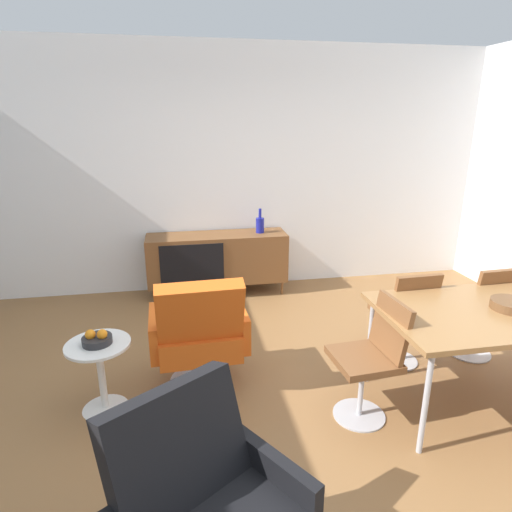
% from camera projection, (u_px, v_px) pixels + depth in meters
% --- Properties ---
extents(ground_plane, '(8.32, 8.32, 0.00)m').
position_uv_depth(ground_plane, '(269.00, 416.00, 2.99)').
color(ground_plane, olive).
extents(wall_back, '(6.80, 0.12, 2.80)m').
position_uv_depth(wall_back, '(224.00, 171.00, 5.00)').
color(wall_back, white).
rests_on(wall_back, ground_plane).
extents(sideboard, '(1.60, 0.45, 0.72)m').
position_uv_depth(sideboard, '(217.00, 258.00, 4.99)').
color(sideboard, brown).
rests_on(sideboard, ground_plane).
extents(vase_cobalt, '(0.09, 0.09, 0.28)m').
position_uv_depth(vase_cobalt, '(260.00, 224.00, 4.96)').
color(vase_cobalt, navy).
rests_on(vase_cobalt, sideboard).
extents(dining_table, '(1.60, 0.90, 0.74)m').
position_uv_depth(dining_table, '(496.00, 314.00, 2.95)').
color(dining_table, olive).
rests_on(dining_table, ground_plane).
extents(wooden_bowl_on_table, '(0.26, 0.26, 0.06)m').
position_uv_depth(wooden_bowl_on_table, '(511.00, 305.00, 2.92)').
color(wooden_bowl_on_table, brown).
rests_on(wooden_bowl_on_table, dining_table).
extents(dining_chair_back_right, '(0.42, 0.44, 0.86)m').
position_uv_depth(dining_chair_back_right, '(482.00, 307.00, 3.60)').
color(dining_chair_back_right, brown).
rests_on(dining_chair_back_right, ground_plane).
extents(dining_chair_back_left, '(0.41, 0.44, 0.86)m').
position_uv_depth(dining_chair_back_left, '(405.00, 314.00, 3.48)').
color(dining_chair_back_left, brown).
rests_on(dining_chair_back_left, ground_plane).
extents(dining_chair_near_window, '(0.45, 0.43, 0.86)m').
position_uv_depth(dining_chair_near_window, '(372.00, 355.00, 2.87)').
color(dining_chair_near_window, brown).
rests_on(dining_chair_near_window, ground_plane).
extents(lounge_chair_red, '(0.74, 0.68, 0.95)m').
position_uv_depth(lounge_chair_red, '(199.00, 332.00, 3.20)').
color(lounge_chair_red, '#D85919').
rests_on(lounge_chair_red, ground_plane).
extents(side_table_round, '(0.44, 0.44, 0.52)m').
position_uv_depth(side_table_round, '(101.00, 369.00, 2.98)').
color(side_table_round, white).
rests_on(side_table_round, ground_plane).
extents(fruit_bowl, '(0.20, 0.20, 0.11)m').
position_uv_depth(fruit_bowl, '(97.00, 339.00, 2.91)').
color(fruit_bowl, '#262628').
rests_on(fruit_bowl, side_table_round).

